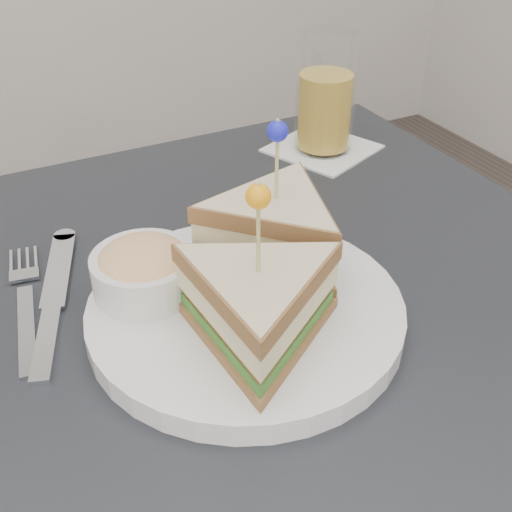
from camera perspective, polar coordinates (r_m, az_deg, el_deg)
name	(u,v)px	position (r m, az deg, el deg)	size (l,w,h in m)	color
table	(252,362)	(0.68, -0.37, -9.43)	(0.80, 0.80, 0.75)	black
plate_meal	(250,276)	(0.59, -0.51, -1.75)	(0.34, 0.33, 0.17)	silver
cutlery_fork	(25,299)	(0.67, -19.82, -3.62)	(0.05, 0.20, 0.01)	#B5BAC0
cutlery_knife	(53,302)	(0.66, -17.59, -3.92)	(0.10, 0.24, 0.01)	silver
drink_set	(325,100)	(0.91, 6.17, 13.60)	(0.17, 0.17, 0.17)	silver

